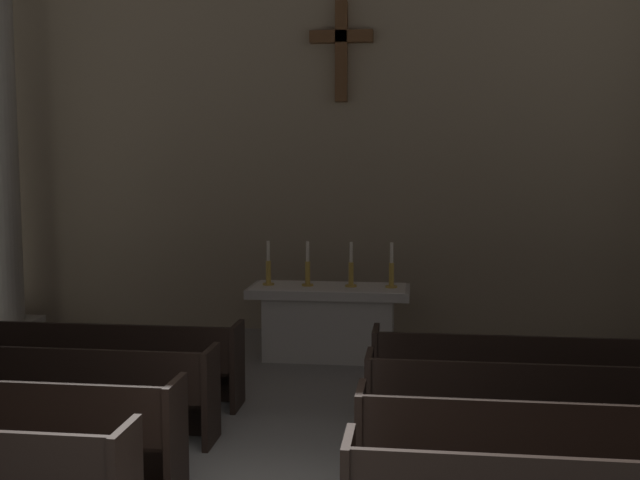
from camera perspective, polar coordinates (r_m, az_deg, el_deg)
pew_left_row_3 at (r=8.31m, az=-20.84°, el=-10.27°), size 3.80×0.50×0.95m
pew_left_row_4 at (r=9.25m, az=-17.64°, el=-8.50°), size 3.80×0.50×0.95m
pew_right_row_2 at (r=6.51m, az=20.22°, el=-14.83°), size 3.80×0.50×0.95m
pew_right_row_3 at (r=7.52m, az=18.33°, el=-11.92°), size 3.80×0.50×0.95m
pew_right_row_4 at (r=8.54m, az=16.92°, el=-9.69°), size 3.80×0.50×0.95m
altar at (r=10.68m, az=0.69°, el=-5.95°), size 2.20×0.90×1.01m
candlestick_outer_left at (r=10.69m, az=-3.84°, el=-2.31°), size 0.16×0.16×0.61m
candlestick_inner_left at (r=10.60m, az=-0.92°, el=-2.37°), size 0.16×0.16×0.61m
candlestick_inner_right at (r=10.53m, az=2.31°, el=-2.43°), size 0.16×0.16×0.61m
candlestick_outer_right at (r=10.50m, az=5.31°, el=-2.48°), size 0.16×0.16×0.61m
apse_with_cross at (r=12.31m, az=1.69°, el=11.78°), size 11.77×0.43×7.97m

